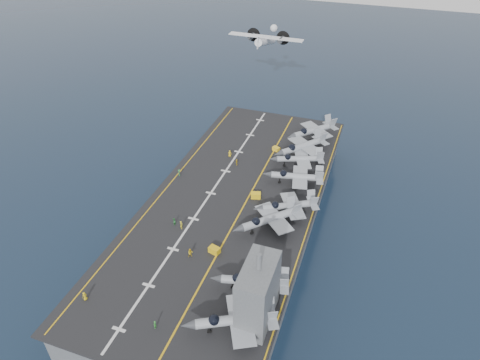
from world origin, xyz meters
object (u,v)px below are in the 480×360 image
(island_superstructure, at_px, (258,288))
(transport_plane, at_px, (266,41))
(fighter_jet_0, at_px, (235,319))
(tow_cart_a, at_px, (214,250))

(island_superstructure, bearing_deg, transport_plane, 106.00)
(island_superstructure, height_order, fighter_jet_0, island_superstructure)
(island_superstructure, relative_size, transport_plane, 0.61)
(transport_plane, bearing_deg, island_superstructure, -74.00)
(island_superstructure, distance_m, tow_cart_a, 18.74)
(island_superstructure, xyz_separation_m, transport_plane, (-25.24, 88.00, 11.20))
(fighter_jet_0, height_order, tow_cart_a, fighter_jet_0)
(transport_plane, bearing_deg, tow_cart_a, -80.64)
(island_superstructure, relative_size, fighter_jet_0, 0.80)
(island_superstructure, distance_m, transport_plane, 92.23)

